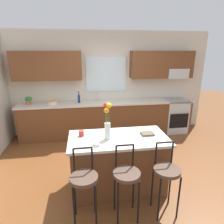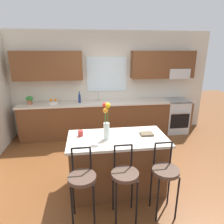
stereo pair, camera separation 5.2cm
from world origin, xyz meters
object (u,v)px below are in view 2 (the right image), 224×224
object	(u,v)px
kitchen_island	(117,163)
bar_stool_middle	(125,177)
fruit_bowl_oranges	(53,102)
cookbook	(147,134)
flower_vase	(106,122)
oven_range	(175,116)
bottle_olive_oil	(80,98)
potted_plant_small	(30,100)
bar_stool_near	(82,181)
bar_stool_far	(165,174)
mug_ceramic	(81,133)

from	to	relation	value
kitchen_island	bar_stool_middle	distance (m)	0.63
bar_stool_middle	fruit_bowl_oranges	world-z (taller)	fruit_bowl_oranges
cookbook	fruit_bowl_oranges	size ratio (longest dim) A/B	0.83
flower_vase	oven_range	bearing A→B (deg)	45.52
bottle_olive_oil	potted_plant_small	bearing A→B (deg)	-179.96
oven_range	potted_plant_small	bearing A→B (deg)	179.65
bottle_olive_oil	kitchen_island	bearing A→B (deg)	-74.13
bar_stool_near	bar_stool_far	bearing A→B (deg)	0.00
fruit_bowl_oranges	potted_plant_small	world-z (taller)	potted_plant_small
kitchen_island	fruit_bowl_oranges	distance (m)	2.60
bar_stool_far	mug_ceramic	distance (m)	1.38
oven_range	bar_stool_middle	bearing A→B (deg)	-125.63
bar_stool_middle	potted_plant_small	world-z (taller)	potted_plant_small
potted_plant_small	bar_stool_middle	bearing A→B (deg)	-56.61
bar_stool_middle	bottle_olive_oil	distance (m)	2.91
bar_stool_far	cookbook	bearing A→B (deg)	96.39
fruit_bowl_oranges	kitchen_island	bearing A→B (deg)	-59.78
bar_stool_far	bottle_olive_oil	world-z (taller)	bottle_olive_oil
mug_ceramic	bottle_olive_oil	world-z (taller)	bottle_olive_oil
bar_stool_far	potted_plant_small	bearing A→B (deg)	130.52
bottle_olive_oil	cookbook	bearing A→B (deg)	-63.03
fruit_bowl_oranges	bar_stool_far	bearing A→B (deg)	-56.89
oven_range	flower_vase	size ratio (longest dim) A/B	1.61
bar_stool_far	bar_stool_near	bearing A→B (deg)	180.00
mug_ceramic	kitchen_island	bearing A→B (deg)	-13.22
flower_vase	bottle_olive_oil	world-z (taller)	flower_vase
kitchen_island	oven_range	bearing A→B (deg)	47.51
kitchen_island	cookbook	distance (m)	0.67
bar_stool_near	bar_stool_far	world-z (taller)	same
oven_range	flower_vase	world-z (taller)	flower_vase
mug_ceramic	oven_range	bearing A→B (deg)	38.60
bar_stool_near	cookbook	world-z (taller)	bar_stool_near
oven_range	bar_stool_middle	xyz separation A→B (m)	(-2.00, -2.79, 0.18)
bottle_olive_oil	potted_plant_small	world-z (taller)	bottle_olive_oil
bar_stool_near	bar_stool_middle	size ratio (longest dim) A/B	1.00
oven_range	fruit_bowl_oranges	xyz separation A→B (m)	(-3.28, 0.02, 0.50)
kitchen_island	fruit_bowl_oranges	bearing A→B (deg)	120.22
bar_stool_near	oven_range	bearing A→B (deg)	47.58
bar_stool_near	cookbook	size ratio (longest dim) A/B	5.21
bottle_olive_oil	bar_stool_middle	bearing A→B (deg)	-77.43
kitchen_island	bar_stool_far	world-z (taller)	bar_stool_far
bar_stool_middle	flower_vase	distance (m)	0.83
mug_ceramic	potted_plant_small	xyz separation A→B (m)	(-1.29, 2.07, 0.08)
bar_stool_near	fruit_bowl_oranges	size ratio (longest dim) A/B	4.34
bar_stool_near	fruit_bowl_oranges	world-z (taller)	fruit_bowl_oranges
mug_ceramic	potted_plant_small	world-z (taller)	potted_plant_small
kitchen_island	fruit_bowl_oranges	world-z (taller)	fruit_bowl_oranges
cookbook	potted_plant_small	bearing A→B (deg)	137.03
mug_ceramic	potted_plant_small	distance (m)	2.44
bar_stool_middle	bar_stool_far	world-z (taller)	same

